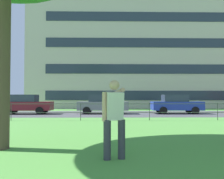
{
  "coord_description": "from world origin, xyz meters",
  "views": [
    {
      "loc": [
        -2.47,
        0.28,
        1.33
      ],
      "look_at": [
        -2.26,
        10.14,
        1.64
      ],
      "focal_mm": 39.94,
      "sensor_mm": 36.0,
      "label": 1
    }
  ],
  "objects_px": {
    "car_maroon_right": "(26,104)",
    "apartment_building_background": "(148,50)",
    "car_blue_far_right": "(176,104)",
    "person_thrower": "(114,116)",
    "car_grey_center": "(103,104)"
  },
  "relations": [
    {
      "from": "car_grey_center",
      "to": "apartment_building_background",
      "type": "height_order",
      "value": "apartment_building_background"
    },
    {
      "from": "car_blue_far_right",
      "to": "apartment_building_background",
      "type": "bearing_deg",
      "value": 89.17
    },
    {
      "from": "person_thrower",
      "to": "car_maroon_right",
      "type": "bearing_deg",
      "value": 114.38
    },
    {
      "from": "person_thrower",
      "to": "car_maroon_right",
      "type": "height_order",
      "value": "person_thrower"
    },
    {
      "from": "car_blue_far_right",
      "to": "apartment_building_background",
      "type": "distance_m",
      "value": 16.26
    },
    {
      "from": "car_grey_center",
      "to": "apartment_building_background",
      "type": "xyz_separation_m",
      "value": [
        6.16,
        14.58,
        7.14
      ]
    },
    {
      "from": "car_blue_far_right",
      "to": "apartment_building_background",
      "type": "height_order",
      "value": "apartment_building_background"
    },
    {
      "from": "car_maroon_right",
      "to": "apartment_building_background",
      "type": "bearing_deg",
      "value": 50.34
    },
    {
      "from": "person_thrower",
      "to": "apartment_building_background",
      "type": "distance_m",
      "value": 30.61
    },
    {
      "from": "car_grey_center",
      "to": "car_maroon_right",
      "type": "bearing_deg",
      "value": -178.41
    },
    {
      "from": "person_thrower",
      "to": "car_grey_center",
      "type": "bearing_deg",
      "value": 91.98
    },
    {
      "from": "person_thrower",
      "to": "car_grey_center",
      "type": "height_order",
      "value": "person_thrower"
    },
    {
      "from": "car_maroon_right",
      "to": "person_thrower",
      "type": "bearing_deg",
      "value": -65.62
    },
    {
      "from": "person_thrower",
      "to": "apartment_building_background",
      "type": "xyz_separation_m",
      "value": [
        5.65,
        29.26,
        7.0
      ]
    },
    {
      "from": "person_thrower",
      "to": "car_blue_far_right",
      "type": "distance_m",
      "value": 15.63
    }
  ]
}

